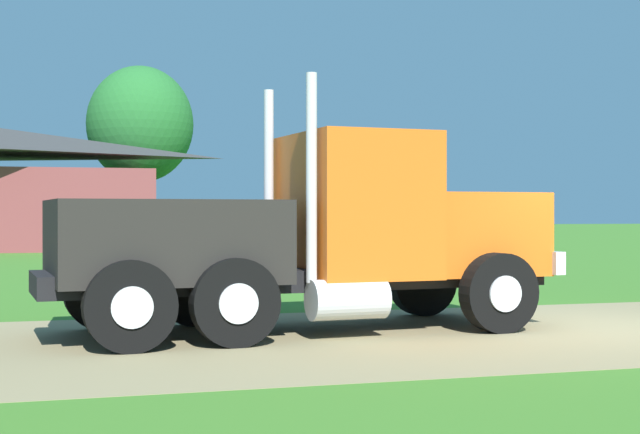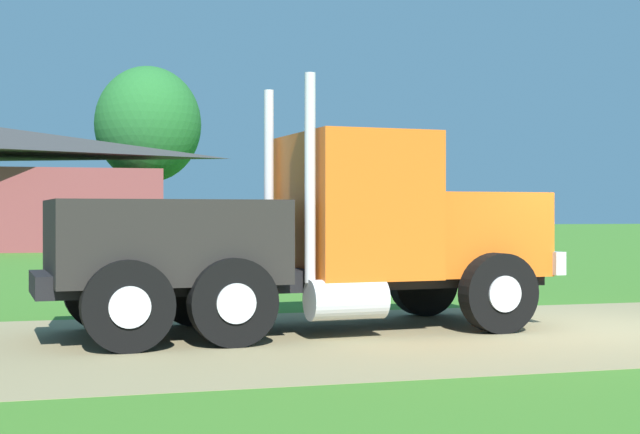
{
  "view_description": "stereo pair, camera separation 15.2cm",
  "coord_description": "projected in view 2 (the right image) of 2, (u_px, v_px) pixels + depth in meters",
  "views": [
    {
      "loc": [
        -7.28,
        -11.27,
        1.62
      ],
      "look_at": [
        -3.57,
        1.45,
        1.55
      ],
      "focal_mm": 51.87,
      "sensor_mm": 36.0,
      "label": 1
    },
    {
      "loc": [
        -7.14,
        -11.31,
        1.62
      ],
      "look_at": [
        -3.57,
        1.45,
        1.55
      ],
      "focal_mm": 51.87,
      "sensor_mm": 36.0,
      "label": 2
    }
  ],
  "objects": [
    {
      "name": "dirt_track",
      "position": [
        596.0,
        328.0,
        12.82
      ],
      "size": [
        120.0,
        6.05,
        0.01
      ],
      "primitive_type": "cube",
      "color": "#8C7F58",
      "rests_on": "ground_plane"
    },
    {
      "name": "tree_mid",
      "position": [
        148.0,
        125.0,
        45.89
      ],
      "size": [
        5.25,
        5.25,
        8.87
      ],
      "color": "#513823",
      "rests_on": "ground_plane"
    },
    {
      "name": "ground_plane",
      "position": [
        596.0,
        329.0,
        12.82
      ],
      "size": [
        200.0,
        200.0,
        0.0
      ],
      "primitive_type": "plane",
      "color": "#3B7224"
    },
    {
      "name": "truck_foreground_white",
      "position": [
        309.0,
        238.0,
        12.57
      ],
      "size": [
        7.14,
        3.01,
        3.38
      ],
      "color": "black",
      "rests_on": "ground_plane"
    }
  ]
}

